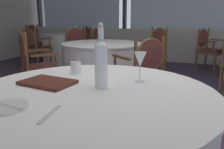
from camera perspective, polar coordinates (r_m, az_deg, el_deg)
ground_plane at (r=2.28m, az=5.85°, el=-15.44°), size 14.21×14.21×0.00m
window_wall_far at (r=6.04m, az=16.47°, el=13.70°), size 9.04×0.14×2.82m
foreground_table at (r=1.40m, az=-4.83°, el=-18.53°), size 1.37×1.37×0.74m
side_plate at (r=1.09m, az=-25.34°, el=-7.53°), size 0.18×0.18×0.01m
butter_knife at (r=1.09m, az=-25.37°, el=-7.28°), size 0.19×0.04×0.00m
dinner_fork at (r=0.96m, az=-15.59°, el=-9.74°), size 0.05×0.19×0.00m
water_bottle at (r=1.24m, az=-3.01°, el=3.24°), size 0.07×0.07×0.36m
wine_glass at (r=1.36m, az=7.23°, el=3.65°), size 0.08×0.08×0.19m
water_tumbler at (r=1.60m, az=-9.33°, el=1.77°), size 0.07×0.07×0.09m
menu_book at (r=1.39m, az=-16.20°, el=-1.96°), size 0.33×0.24×0.02m
dining_chair_0_3 at (r=5.16m, az=23.35°, el=6.58°), size 0.63×0.65×0.92m
background_table_1 at (r=5.93m, az=-12.68°, el=6.60°), size 1.01×1.01×0.74m
dining_chair_1_0 at (r=6.56m, az=-19.05°, el=8.53°), size 0.52×0.58×0.97m
dining_chair_1_1 at (r=5.25m, az=-19.44°, el=7.16°), size 0.58×0.52×0.93m
dining_chair_1_2 at (r=5.35m, az=-5.16°, el=7.93°), size 0.52×0.58×0.92m
dining_chair_1_3 at (r=6.63m, az=-7.48°, el=9.00°), size 0.58×0.52×0.90m
background_table_2 at (r=3.66m, az=-2.46°, el=2.34°), size 1.30×1.30×0.74m
dining_chair_2_0 at (r=4.60m, az=-8.73°, el=6.87°), size 0.65×0.66×0.95m
dining_chair_2_1 at (r=3.28m, az=-19.57°, el=3.32°), size 0.66×0.65×0.96m
dining_chair_2_2 at (r=2.73m, az=7.93°, el=1.75°), size 0.65×0.66×0.92m
dining_chair_2_3 at (r=4.22m, az=10.73°, el=6.39°), size 0.66×0.65×0.97m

